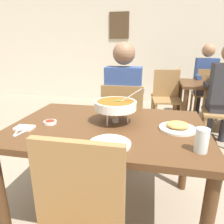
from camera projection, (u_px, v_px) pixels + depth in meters
The scene contains 21 objects.
ground_plane at pixel (108, 209), 1.68m from camera, with size 16.00×16.00×0.00m, color gray.
cafe_rear_partition at pixel (143, 35), 4.63m from camera, with size 10.00×0.10×3.00m, color beige.
picture_frame_hung at pixel (119, 25), 4.61m from camera, with size 0.44×0.03×0.56m, color #4C3823.
dining_table_main at pixel (108, 138), 1.49m from camera, with size 1.35×0.92×0.74m.
chair_diner_main at pixel (123, 120), 2.22m from camera, with size 0.44×0.44×0.90m.
diner_main at pixel (124, 98), 2.18m from camera, with size 0.40×0.45×1.31m.
curry_bowl at pixel (115, 105), 1.47m from camera, with size 0.33×0.30×0.26m.
rice_plate at pixel (110, 142), 1.16m from camera, with size 0.24×0.24×0.06m.
appetizer_plate at pixel (178, 127), 1.37m from camera, with size 0.24×0.24×0.06m.
sauce_dish at pixel (50, 122), 1.48m from camera, with size 0.09×0.09×0.02m.
napkin_folded at pixel (25, 128), 1.39m from camera, with size 0.12×0.08×0.02m, color white.
fork_utensil at pixel (17, 131), 1.35m from camera, with size 0.01×0.17×0.01m, color silver.
spoon_utensil at pixel (24, 132), 1.34m from camera, with size 0.01×0.17×0.01m, color silver.
drink_glass at pixel (202, 142), 1.07m from camera, with size 0.07×0.07×0.13m.
dining_table_far at pixel (213, 91), 3.16m from camera, with size 1.00×0.80×0.74m.
chair_bg_left at pixel (207, 91), 3.65m from camera, with size 0.44×0.44×0.90m.
chair_bg_middle at pixel (220, 106), 2.76m from camera, with size 0.49×0.49×0.90m.
chair_bg_right at pixel (166, 94), 3.40m from camera, with size 0.48×0.48×0.90m.
chair_bg_corner at pixel (170, 90), 3.78m from camera, with size 0.50×0.50×0.90m.
patron_bg_left at pixel (206, 77), 3.64m from camera, with size 0.40×0.45×1.31m.
patron_bg_middle at pixel (224, 89), 2.62m from camera, with size 0.40×0.45×1.31m.
Camera 1 is at (0.30, -1.33, 1.27)m, focal length 33.19 mm.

